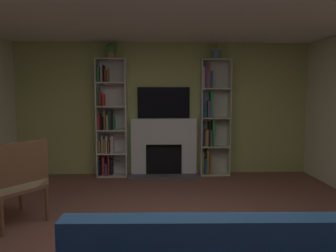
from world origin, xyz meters
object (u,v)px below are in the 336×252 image
at_px(armchair, 14,180).
at_px(coffee_table, 213,243).
at_px(bookshelf_right, 211,119).
at_px(vase_with_flowers, 216,54).
at_px(potted_plant, 111,50).
at_px(fireplace, 164,146).
at_px(tv, 164,103).
at_px(bookshelf_left, 109,122).

height_order(armchair, coffee_table, armchair).
distance_m(armchair, coffee_table, 2.51).
distance_m(bookshelf_right, vase_with_flowers, 1.22).
xyz_separation_m(potted_plant, coffee_table, (1.25, -3.58, -1.96)).
xyz_separation_m(fireplace, armchair, (-1.83, -2.28, -0.02)).
bearing_deg(fireplace, bookshelf_right, -0.71).
bearing_deg(vase_with_flowers, potted_plant, -179.97).
relative_size(tv, vase_with_flowers, 3.32).
height_order(tv, coffee_table, tv).
bearing_deg(armchair, coffee_table, -32.63).
bearing_deg(armchair, tv, 51.98).
bearing_deg(vase_with_flowers, bookshelf_right, 149.29).
bearing_deg(tv, vase_with_flowers, -7.00).
bearing_deg(bookshelf_right, coffee_table, -99.67).
bearing_deg(bookshelf_left, bookshelf_right, 0.27).
distance_m(fireplace, tv, 0.82).
xyz_separation_m(fireplace, coffee_table, (0.28, -3.63, -0.19)).
xyz_separation_m(vase_with_flowers, coffee_table, (-0.69, -3.58, -1.90)).
xyz_separation_m(potted_plant, vase_with_flowers, (1.94, 0.00, -0.06)).
height_order(fireplace, vase_with_flowers, vase_with_flowers).
relative_size(bookshelf_left, bookshelf_right, 1.00).
relative_size(potted_plant, coffee_table, 0.37).
bearing_deg(bookshelf_left, potted_plant, -30.26).
bearing_deg(bookshelf_right, armchair, -140.31).
height_order(fireplace, coffee_table, fireplace).
relative_size(bookshelf_right, vase_with_flowers, 7.34).
height_order(fireplace, tv, tv).
distance_m(potted_plant, armchair, 2.98).
xyz_separation_m(bookshelf_left, bookshelf_right, (1.92, 0.01, 0.04)).
distance_m(tv, bookshelf_left, 1.09).
bearing_deg(armchair, bookshelf_left, 70.33).
bearing_deg(bookshelf_right, potted_plant, -178.69).
bearing_deg(bookshelf_right, fireplace, 179.29).
relative_size(fireplace, bookshelf_left, 0.61).
height_order(bookshelf_right, potted_plant, potted_plant).
xyz_separation_m(fireplace, bookshelf_left, (-1.02, -0.02, 0.46)).
distance_m(bookshelf_right, coffee_table, 3.73).
xyz_separation_m(bookshelf_right, vase_with_flowers, (0.07, -0.04, 1.22)).
bearing_deg(armchair, bookshelf_right, 39.69).
bearing_deg(tv, coffee_table, -85.64).
bearing_deg(potted_plant, vase_with_flowers, 0.03).
xyz_separation_m(bookshelf_right, coffee_table, (-0.62, -3.62, -0.69)).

